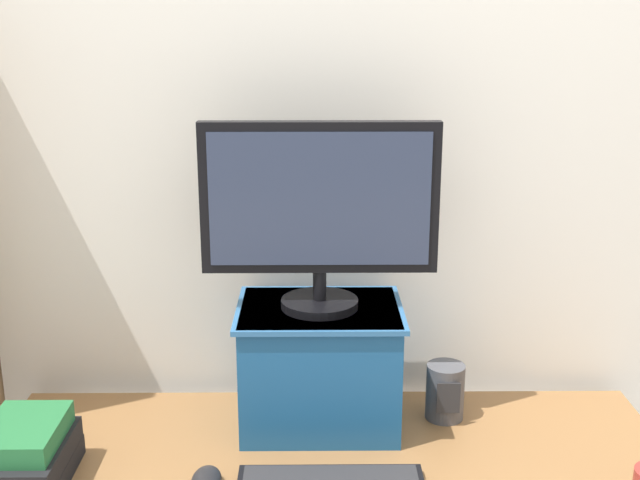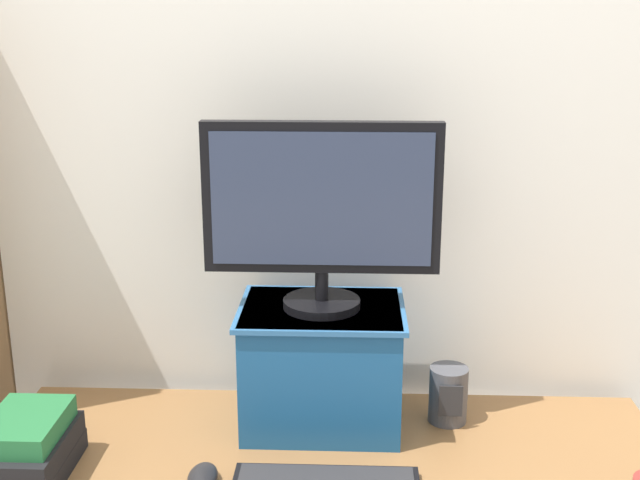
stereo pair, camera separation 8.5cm
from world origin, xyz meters
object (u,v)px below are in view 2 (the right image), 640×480
object	(u,v)px
riser_box	(322,363)
computer_mouse	(203,477)
book_stack	(29,448)
computer_monitor	(322,208)
desk_speaker	(448,394)

from	to	relation	value
riser_box	computer_mouse	size ratio (longest dim) A/B	3.82
computer_mouse	book_stack	distance (m)	0.39
computer_monitor	book_stack	bearing A→B (deg)	-156.84
computer_mouse	desk_speaker	size ratio (longest dim) A/B	0.74
riser_box	desk_speaker	size ratio (longest dim) A/B	2.81
computer_monitor	computer_mouse	size ratio (longest dim) A/B	5.27
desk_speaker	computer_mouse	bearing A→B (deg)	-151.34
computer_mouse	desk_speaker	bearing A→B (deg)	28.66
computer_monitor	book_stack	size ratio (longest dim) A/B	2.16
riser_box	computer_mouse	distance (m)	0.40
riser_box	computer_mouse	xyz separation A→B (m)	(-0.24, -0.29, -0.14)
riser_box	desk_speaker	xyz separation A→B (m)	(0.31, 0.01, -0.09)
computer_mouse	book_stack	xyz separation A→B (m)	(-0.38, 0.02, 0.05)
computer_monitor	desk_speaker	xyz separation A→B (m)	(0.31, 0.02, -0.47)
book_stack	desk_speaker	distance (m)	0.98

